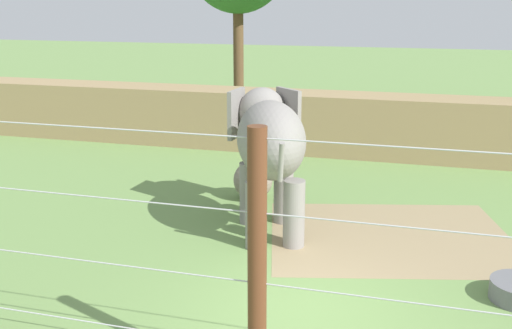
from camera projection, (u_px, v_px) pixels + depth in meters
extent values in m
plane|color=#6B8E4C|center=(302.00, 311.00, 10.41)|extent=(120.00, 120.00, 0.00)
cube|color=#937F5B|center=(390.00, 236.00, 13.71)|extent=(6.22, 5.55, 0.01)
cube|color=#997F56|center=(372.00, 125.00, 20.60)|extent=(36.00, 1.80, 2.04)
cylinder|color=gray|center=(249.00, 193.00, 14.34)|extent=(0.46, 0.46, 1.47)
cylinder|color=gray|center=(283.00, 192.00, 14.42)|extent=(0.46, 0.46, 1.47)
cylinder|color=gray|center=(256.00, 215.00, 12.90)|extent=(0.46, 0.46, 1.47)
cylinder|color=gray|center=(294.00, 214.00, 12.98)|extent=(0.46, 0.46, 1.47)
ellipsoid|color=gray|center=(271.00, 140.00, 13.28)|extent=(2.39, 3.08, 1.68)
ellipsoid|color=gray|center=(262.00, 112.00, 14.85)|extent=(1.46, 1.40, 1.21)
cube|color=gray|center=(236.00, 113.00, 14.68)|extent=(0.15, 0.95, 1.16)
cube|color=gray|center=(288.00, 113.00, 14.81)|extent=(0.76, 0.72, 1.16)
cylinder|color=gray|center=(260.00, 126.00, 15.39)|extent=(0.50, 0.60, 0.66)
cylinder|color=gray|center=(259.00, 143.00, 15.64)|extent=(0.40, 0.45, 0.62)
cylinder|color=gray|center=(259.00, 158.00, 15.83)|extent=(0.28, 0.28, 0.58)
cylinder|color=gray|center=(281.00, 162.00, 11.85)|extent=(0.22, 0.33, 0.84)
sphere|color=gray|center=(253.00, 180.00, 16.14)|extent=(1.04, 1.04, 1.04)
cylinder|color=brown|center=(257.00, 267.00, 7.80)|extent=(0.25, 0.25, 3.66)
cylinder|color=#B7B7BC|center=(267.00, 284.00, 7.82)|extent=(10.27, 0.02, 0.02)
cylinder|color=#B7B7BC|center=(267.00, 214.00, 7.57)|extent=(10.27, 0.02, 0.02)
cylinder|color=#B7B7BC|center=(268.00, 139.00, 7.32)|extent=(10.27, 0.02, 0.02)
cylinder|color=brown|center=(239.00, 63.00, 26.30)|extent=(0.44, 0.44, 4.96)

